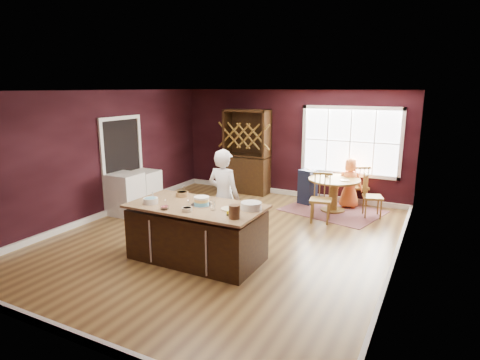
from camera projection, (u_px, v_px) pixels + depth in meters
name	position (u px, v px, depth m)	size (l,w,h in m)	color
room_shell	(224.00, 168.00, 7.20)	(7.00, 7.00, 7.00)	olive
window	(350.00, 141.00, 9.50)	(2.36, 0.10, 1.66)	white
doorway	(123.00, 165.00, 9.11)	(0.08, 1.26, 2.13)	white
kitchen_island	(197.00, 233.00, 6.51)	(2.17, 1.13, 0.92)	#39240D
dining_table	(334.00, 188.00, 9.04)	(1.15, 1.15, 0.75)	brown
baker	(224.00, 197.00, 7.08)	(0.63, 0.41, 1.72)	white
layer_cake	(202.00, 201.00, 6.38)	(0.34, 0.34, 0.14)	white
bowl_blue	(151.00, 201.00, 6.48)	(0.24, 0.24, 0.09)	silver
bowl_yellow	(182.00, 194.00, 6.90)	(0.22, 0.22, 0.08)	olive
bowl_pink	(165.00, 208.00, 6.18)	(0.13, 0.13, 0.05)	silver
bowl_olive	(187.00, 209.00, 6.07)	(0.16, 0.16, 0.06)	beige
drinking_glass	(213.00, 205.00, 6.12)	(0.08, 0.08, 0.15)	silver
dinner_plate	(230.00, 209.00, 6.17)	(0.27, 0.27, 0.02)	#FDF1CB
white_tub	(251.00, 206.00, 6.18)	(0.32, 0.32, 0.11)	silver
stoneware_crock	(234.00, 212.00, 5.74)	(0.17, 0.17, 0.20)	brown
toy_figurine	(228.00, 213.00, 5.86)	(0.05, 0.05, 0.08)	#FFF801
rug	(333.00, 211.00, 9.16)	(2.04, 1.58, 0.01)	brown
chair_east	(373.00, 195.00, 8.63)	(0.41, 0.39, 0.98)	brown
chair_south	(321.00, 198.00, 8.31)	(0.44, 0.41, 1.04)	brown
chair_north	(359.00, 185.00, 9.49)	(0.41, 0.39, 0.99)	brown
seated_woman	(350.00, 183.00, 9.29)	(0.58, 0.37, 1.18)	orange
high_chair	(308.00, 186.00, 9.64)	(0.35, 0.35, 0.87)	#1F2646
toddler	(307.00, 170.00, 9.61)	(0.18, 0.14, 0.26)	#8CA5BF
table_plate	(345.00, 180.00, 8.81)	(0.21, 0.21, 0.02)	beige
table_cup	(327.00, 175.00, 9.20)	(0.11, 0.11, 0.09)	white
hutch	(247.00, 152.00, 10.54)	(1.20, 0.50, 2.20)	black
washer	(126.00, 194.00, 8.81)	(0.64, 0.62, 0.92)	white
dryer	(145.00, 189.00, 9.37)	(0.60, 0.58, 0.86)	white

